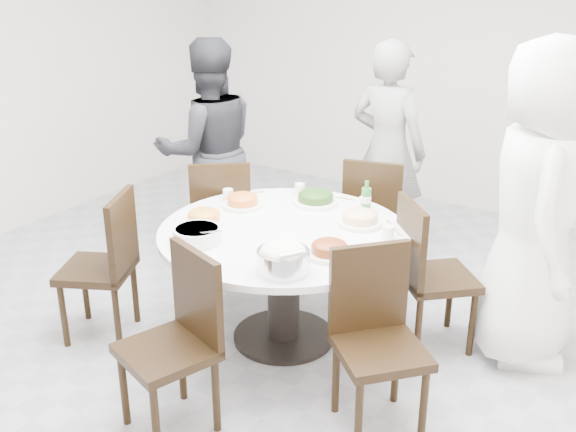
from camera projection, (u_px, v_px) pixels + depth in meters
The scene contains 22 objects.
floor at pixel (279, 342), 4.24m from camera, with size 6.00×6.00×0.01m, color #A1A0A5.
wall_back at pixel (464, 58), 6.06m from camera, with size 6.00×0.01×2.80m, color silver.
dining_table at pixel (284, 285), 4.16m from camera, with size 1.50×1.50×0.75m, color white.
chair_ne at pixel (438, 275), 4.07m from camera, with size 0.42×0.42×0.95m, color black.
chair_n at pixel (376, 217), 4.95m from camera, with size 0.42×0.42×0.95m, color black.
chair_nw at pixel (221, 219), 4.92m from camera, with size 0.42×0.42×0.95m, color black.
chair_sw at pixel (96, 266), 4.18m from camera, with size 0.42×0.42×0.95m, color black.
chair_s at pixel (166, 348), 3.32m from camera, with size 0.42×0.42×0.95m, color black.
chair_se at pixel (381, 347), 3.33m from camera, with size 0.42×0.42×0.95m, color black.
diner_right at pixel (537, 206), 3.81m from camera, with size 0.93×0.61×1.91m, color white.
diner_middle at pixel (388, 151), 5.20m from camera, with size 0.62×0.41×1.71m, color black.
diner_left at pixel (209, 150), 5.21m from camera, with size 0.83×0.65×1.72m, color black.
dish_greens at pixel (316, 198), 4.41m from camera, with size 0.30×0.30×0.08m, color white.
dish_pale at pixel (360, 219), 4.07m from camera, with size 0.27×0.27×0.07m, color white.
dish_orange at pixel (242, 202), 4.36m from camera, with size 0.25×0.25×0.07m, color white.
dish_redbrown at pixel (329, 251), 3.66m from camera, with size 0.25×0.25×0.06m, color white.
dish_tofu at pixel (204, 219), 4.09m from camera, with size 0.25×0.25×0.07m, color white.
rice_bowl at pixel (283, 261), 3.47m from camera, with size 0.28×0.28×0.12m, color silver.
soup_bowl at pixel (197, 235), 3.83m from camera, with size 0.28×0.28×0.09m, color white.
beverage_bottle at pixel (366, 197), 4.24m from camera, with size 0.06×0.06×0.21m, color #2C6E2D.
tea_cups at pixel (336, 196), 4.44m from camera, with size 0.07×0.07×0.08m, color white.
chopsticks at pixel (339, 198), 4.50m from camera, with size 0.24×0.04×0.01m, color tan, non-canonical shape.
Camera 1 is at (2.05, -3.02, 2.30)m, focal length 42.00 mm.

